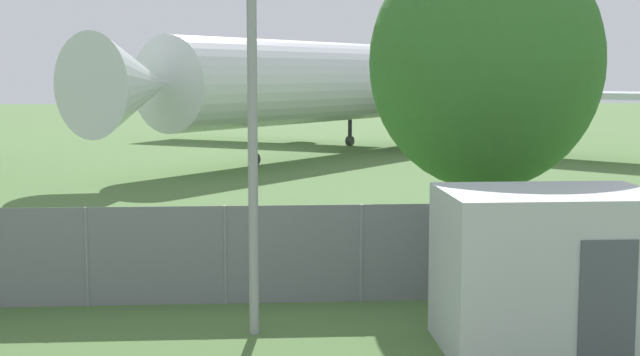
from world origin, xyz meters
TOP-DOWN VIEW (x-y plane):
  - perimeter_fence at (0.00, 10.57)m, footprint 56.07×0.07m
  - airplane at (7.15, 44.37)m, footprint 29.25×35.21m
  - portable_cabin at (5.09, 7.45)m, footprint 3.28×2.38m
  - tree_behind_benches at (5.66, 13.81)m, footprint 5.16×5.16m
  - light_mast at (0.55, 8.59)m, footprint 0.44×0.44m

SIDE VIEW (x-z plane):
  - perimeter_fence at x=0.00m, z-range 0.00..1.85m
  - portable_cabin at x=5.09m, z-range 0.00..2.50m
  - airplane at x=7.15m, z-range -2.23..9.78m
  - tree_behind_benches at x=5.66m, z-range 0.83..8.19m
  - light_mast at x=0.55m, z-range 0.88..9.24m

